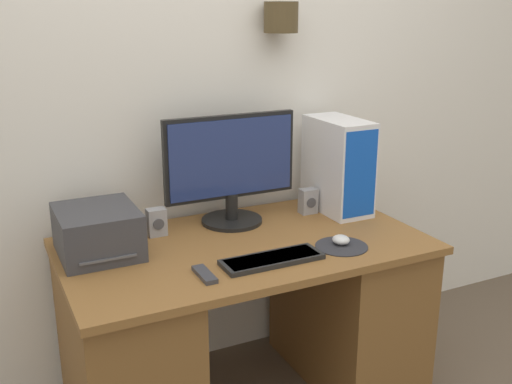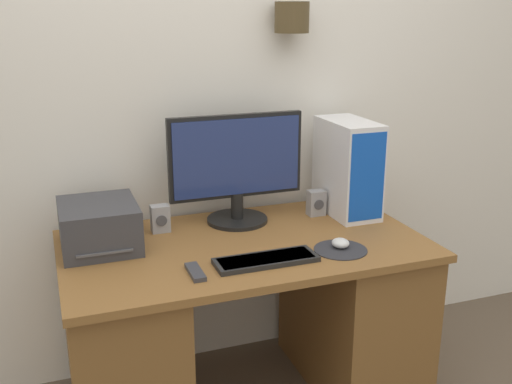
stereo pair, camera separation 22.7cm
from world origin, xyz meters
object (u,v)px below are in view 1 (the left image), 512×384
at_px(computer_tower, 338,165).
at_px(monitor, 231,166).
at_px(speaker_right, 308,201).
at_px(mouse, 341,240).
at_px(printer, 98,232).
at_px(speaker_left, 157,222).
at_px(remote_control, 205,274).
at_px(keyboard, 272,259).

bearing_deg(computer_tower, monitor, 172.90).
relative_size(monitor, speaker_right, 5.16).
xyz_separation_m(mouse, computer_tower, (0.21, 0.36, 0.18)).
height_order(printer, speaker_left, printer).
height_order(mouse, speaker_right, speaker_right).
xyz_separation_m(computer_tower, speaker_right, (-0.14, 0.02, -0.15)).
relative_size(printer, speaker_left, 2.96).
xyz_separation_m(monitor, remote_control, (-0.30, -0.45, -0.24)).
xyz_separation_m(mouse, speaker_right, (0.08, 0.38, 0.03)).
relative_size(keyboard, speaker_right, 3.36).
height_order(monitor, mouse, monitor).
relative_size(speaker_right, remote_control, 0.79).
bearing_deg(monitor, remote_control, -123.42).
relative_size(keyboard, computer_tower, 0.90).
bearing_deg(monitor, speaker_left, -178.20).
relative_size(keyboard, speaker_left, 3.36).
distance_m(printer, speaker_left, 0.26).
bearing_deg(monitor, computer_tower, -7.10).
bearing_deg(computer_tower, speaker_left, 176.47).
bearing_deg(computer_tower, keyboard, -143.90).
xyz_separation_m(printer, remote_control, (0.28, -0.36, -0.08)).
relative_size(printer, remote_control, 2.33).
bearing_deg(monitor, printer, -170.48).
height_order(keyboard, printer, printer).
relative_size(mouse, remote_control, 0.50).
height_order(mouse, remote_control, mouse).
bearing_deg(remote_control, mouse, 3.54).
relative_size(mouse, computer_tower, 0.17).
bearing_deg(speaker_right, mouse, -101.65).
relative_size(speaker_left, remote_control, 0.79).
distance_m(printer, speaker_right, 0.93).
height_order(mouse, speaker_left, speaker_left).
bearing_deg(mouse, keyboard, -175.23).
xyz_separation_m(printer, speaker_left, (0.25, 0.09, -0.03)).
bearing_deg(printer, mouse, -20.76).
height_order(printer, speaker_right, printer).
distance_m(monitor, speaker_left, 0.38).
relative_size(printer, speaker_right, 2.96).
bearing_deg(keyboard, monitor, 85.11).
relative_size(monitor, remote_control, 4.06).
bearing_deg(speaker_left, monitor, 1.80).
bearing_deg(keyboard, speaker_left, 123.86).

